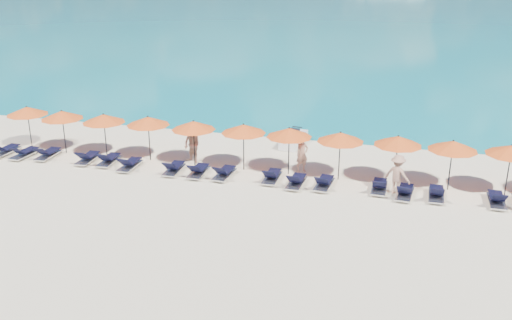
# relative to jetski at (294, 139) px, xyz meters

# --- Properties ---
(ground) EXTENTS (1400.00, 1400.00, 0.00)m
(ground) POSITION_rel_jetski_xyz_m (-0.47, -8.93, -0.35)
(ground) COLOR beige
(headland_main) EXTENTS (374.00, 242.00, 126.50)m
(headland_main) POSITION_rel_jetski_xyz_m (-300.47, 531.07, -38.35)
(headland_main) COLOR black
(headland_main) RESTS_ON ground
(headland_small) EXTENTS (162.00, 126.00, 85.50)m
(headland_small) POSITION_rel_jetski_xyz_m (-150.47, 551.07, -35.35)
(headland_small) COLOR black
(headland_small) RESTS_ON ground
(jetski) EXTENTS (1.15, 2.47, 0.85)m
(jetski) POSITION_rel_jetski_xyz_m (0.00, 0.00, 0.00)
(jetski) COLOR white
(jetski) RESTS_ON ground
(beachgoer_a) EXTENTS (0.74, 0.72, 1.72)m
(beachgoer_a) POSITION_rel_jetski_xyz_m (1.16, -3.73, 0.51)
(beachgoer_a) COLOR tan
(beachgoer_a) RESTS_ON ground
(beachgoer_b) EXTENTS (1.02, 0.83, 1.82)m
(beachgoer_b) POSITION_rel_jetski_xyz_m (-4.25, -3.89, 0.56)
(beachgoer_b) COLOR tan
(beachgoer_b) RESTS_ON ground
(beachgoer_c) EXTENTS (1.24, 0.94, 1.74)m
(beachgoer_c) POSITION_rel_jetski_xyz_m (5.53, -5.22, 0.52)
(beachgoer_c) COLOR tan
(beachgoer_c) RESTS_ON ground
(umbrella_0) EXTENTS (2.10, 2.10, 2.28)m
(umbrella_0) POSITION_rel_jetski_xyz_m (-13.25, -3.99, 1.67)
(umbrella_0) COLOR black
(umbrella_0) RESTS_ON ground
(umbrella_1) EXTENTS (2.10, 2.10, 2.28)m
(umbrella_1) POSITION_rel_jetski_xyz_m (-11.05, -4.23, 1.67)
(umbrella_1) COLOR black
(umbrella_1) RESTS_ON ground
(umbrella_2) EXTENTS (2.10, 2.10, 2.28)m
(umbrella_2) POSITION_rel_jetski_xyz_m (-8.70, -4.26, 1.67)
(umbrella_2) COLOR black
(umbrella_2) RESTS_ON ground
(umbrella_3) EXTENTS (2.10, 2.10, 2.28)m
(umbrella_3) POSITION_rel_jetski_xyz_m (-6.40, -4.11, 1.67)
(umbrella_3) COLOR black
(umbrella_3) RESTS_ON ground
(umbrella_4) EXTENTS (2.10, 2.10, 2.28)m
(umbrella_4) POSITION_rel_jetski_xyz_m (-3.99, -4.25, 1.67)
(umbrella_4) COLOR black
(umbrella_4) RESTS_ON ground
(umbrella_5) EXTENTS (2.10, 2.10, 2.28)m
(umbrella_5) POSITION_rel_jetski_xyz_m (-1.55, -4.16, 1.67)
(umbrella_5) COLOR black
(umbrella_5) RESTS_ON ground
(umbrella_6) EXTENTS (2.10, 2.10, 2.28)m
(umbrella_6) POSITION_rel_jetski_xyz_m (0.61, -4.18, 1.67)
(umbrella_6) COLOR black
(umbrella_6) RESTS_ON ground
(umbrella_7) EXTENTS (2.10, 2.10, 2.28)m
(umbrella_7) POSITION_rel_jetski_xyz_m (2.95, -4.25, 1.67)
(umbrella_7) COLOR black
(umbrella_7) RESTS_ON ground
(umbrella_8) EXTENTS (2.10, 2.10, 2.28)m
(umbrella_8) POSITION_rel_jetski_xyz_m (5.42, -4.13, 1.67)
(umbrella_8) COLOR black
(umbrella_8) RESTS_ON ground
(umbrella_9) EXTENTS (2.10, 2.10, 2.28)m
(umbrella_9) POSITION_rel_jetski_xyz_m (7.69, -4.21, 1.67)
(umbrella_9) COLOR black
(umbrella_9) RESTS_ON ground
(umbrella_10) EXTENTS (2.10, 2.10, 2.28)m
(umbrella_10) POSITION_rel_jetski_xyz_m (10.00, -4.18, 1.67)
(umbrella_10) COLOR black
(umbrella_10) RESTS_ON ground
(lounger_0) EXTENTS (0.67, 1.72, 0.66)m
(lounger_0) POSITION_rel_jetski_xyz_m (-13.89, -5.24, -0.12)
(lounger_0) COLOR silver
(lounger_0) RESTS_ON ground
(lounger_1) EXTENTS (0.74, 1.74, 0.66)m
(lounger_1) POSITION_rel_jetski_xyz_m (-12.69, -5.38, -0.12)
(lounger_1) COLOR silver
(lounger_1) RESTS_ON ground
(lounger_2) EXTENTS (0.69, 1.72, 0.66)m
(lounger_2) POSITION_rel_jetski_xyz_m (-11.49, -5.17, -0.12)
(lounger_2) COLOR silver
(lounger_2) RESTS_ON ground
(lounger_3) EXTENTS (0.72, 1.74, 0.66)m
(lounger_3) POSITION_rel_jetski_xyz_m (-9.23, -5.20, -0.12)
(lounger_3) COLOR silver
(lounger_3) RESTS_ON ground
(lounger_4) EXTENTS (0.71, 1.73, 0.66)m
(lounger_4) POSITION_rel_jetski_xyz_m (-8.10, -5.16, -0.12)
(lounger_4) COLOR silver
(lounger_4) RESTS_ON ground
(lounger_5) EXTENTS (0.65, 1.71, 0.66)m
(lounger_5) POSITION_rel_jetski_xyz_m (-6.82, -5.49, -0.12)
(lounger_5) COLOR silver
(lounger_5) RESTS_ON ground
(lounger_6) EXTENTS (0.70, 1.73, 0.66)m
(lounger_6) POSITION_rel_jetski_xyz_m (-4.58, -5.43, -0.12)
(lounger_6) COLOR silver
(lounger_6) RESTS_ON ground
(lounger_7) EXTENTS (0.66, 1.72, 0.66)m
(lounger_7) POSITION_rel_jetski_xyz_m (-3.37, -5.45, -0.12)
(lounger_7) COLOR silver
(lounger_7) RESTS_ON ground
(lounger_8) EXTENTS (0.74, 1.74, 0.66)m
(lounger_8) POSITION_rel_jetski_xyz_m (-2.13, -5.39, -0.12)
(lounger_8) COLOR silver
(lounger_8) RESTS_ON ground
(lounger_9) EXTENTS (0.63, 1.70, 0.66)m
(lounger_9) POSITION_rel_jetski_xyz_m (0.08, -5.23, -0.12)
(lounger_9) COLOR silver
(lounger_9) RESTS_ON ground
(lounger_10) EXTENTS (0.71, 1.73, 0.66)m
(lounger_10) POSITION_rel_jetski_xyz_m (1.25, -5.53, -0.12)
(lounger_10) COLOR silver
(lounger_10) RESTS_ON ground
(lounger_11) EXTENTS (0.75, 1.74, 0.66)m
(lounger_11) POSITION_rel_jetski_xyz_m (2.46, -5.39, -0.12)
(lounger_11) COLOR silver
(lounger_11) RESTS_ON ground
(lounger_12) EXTENTS (0.63, 1.71, 0.66)m
(lounger_12) POSITION_rel_jetski_xyz_m (4.82, -5.17, -0.12)
(lounger_12) COLOR silver
(lounger_12) RESTS_ON ground
(lounger_13) EXTENTS (0.78, 1.75, 0.66)m
(lounger_13) POSITION_rel_jetski_xyz_m (5.90, -5.52, -0.12)
(lounger_13) COLOR silver
(lounger_13) RESTS_ON ground
(lounger_14) EXTENTS (0.66, 1.71, 0.66)m
(lounger_14) POSITION_rel_jetski_xyz_m (7.18, -5.35, -0.12)
(lounger_14) COLOR silver
(lounger_14) RESTS_ON ground
(lounger_15) EXTENTS (0.62, 1.70, 0.66)m
(lounger_15) POSITION_rel_jetski_xyz_m (9.54, -5.34, -0.12)
(lounger_15) COLOR silver
(lounger_15) RESTS_ON ground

